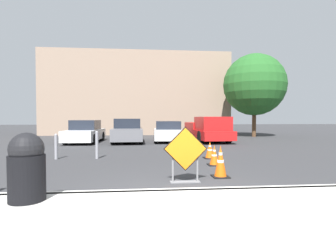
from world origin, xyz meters
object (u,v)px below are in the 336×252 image
Objects in this scene: traffic_cone_nearest at (220,162)px; parked_car_third at (168,132)px; traffic_cone_third at (210,150)px; bollard_nearest at (97,144)px; trash_bin at (27,167)px; pickup_truck at (208,130)px; traffic_cone_second at (214,156)px; parked_car_second at (127,131)px; parked_car_nearest at (85,132)px; bollard_second at (56,146)px; road_closed_sign at (185,153)px.

traffic_cone_nearest is 0.20× the size of parked_car_third.
traffic_cone_third is 4.26m from bollard_nearest.
traffic_cone_nearest is at bearing 27.28° from trash_bin.
pickup_truck reaches higher than trash_bin.
parked_car_third is at bearing 74.22° from trash_bin.
traffic_cone_nearest is 1.70m from traffic_cone_second.
parked_car_second is 6.92m from bollard_nearest.
traffic_cone_second is at bearing 126.72° from parked_car_nearest.
parked_car_nearest is (-5.63, 10.27, 0.23)m from traffic_cone_nearest.
parked_car_third is 7.79m from bollard_nearest.
traffic_cone_nearest is 10.57m from pickup_truck.
parked_car_nearest is 7.11m from bollard_nearest.
parked_car_third is at bearing 92.11° from traffic_cone_nearest.
pickup_truck is at bearing 77.68° from traffic_cone_nearest.
trash_bin is (-0.91, -12.33, 0.02)m from parked_car_second.
bollard_second reaches higher than traffic_cone_nearest.
pickup_truck is (7.88, 0.05, 0.09)m from parked_car_nearest.
parked_car_nearest reaches higher than traffic_cone_nearest.
traffic_cone_second is 9.25m from parked_car_second.
parked_car_nearest is at bearing 130.71° from traffic_cone_third.
parked_car_third is at bearing 55.61° from bollard_second.
parked_car_second is 4.01× the size of trash_bin.
traffic_cone_third is at bearing -3.03° from bollard_second.
bollard_second is at bearing 146.62° from traffic_cone_nearest.
bollard_nearest is (-4.25, 0.30, 0.24)m from traffic_cone_third.
parked_car_second reaches higher than road_closed_sign.
bollard_nearest is 1.09× the size of bollard_second.
traffic_cone_second is 1.47m from traffic_cone_third.
road_closed_sign reaches higher than traffic_cone_nearest.
trash_bin is 5.45m from bollard_nearest.
trash_bin is (-4.44, -5.14, 0.41)m from traffic_cone_third.
pickup_truck is at bearing 63.45° from trash_bin.
bollard_second is at bearing 39.32° from pickup_truck.
traffic_cone_nearest is 10.74m from parked_car_second.
bollard_second is (-1.29, 5.45, -0.21)m from trash_bin.
traffic_cone_nearest is 0.19× the size of parked_car_nearest.
parked_car_third is 12.97m from trash_bin.
traffic_cone_second is at bearing 73.81° from pickup_truck.
parked_car_nearest is (-5.92, 8.60, 0.32)m from traffic_cone_second.
traffic_cone_nearest reaches higher than traffic_cone_second.
bollard_nearest is at bearing 87.98° from trash_bin.
traffic_cone_second is 10.45m from parked_car_nearest.
bollard_nearest is at bearing 137.35° from traffic_cone_nearest.
traffic_cone_third is at bearing 81.11° from traffic_cone_second.
trash_bin reaches higher than traffic_cone_second.
parked_car_nearest is 4.67× the size of bollard_second.
parked_car_third is (-0.91, 7.34, 0.32)m from traffic_cone_third.
traffic_cone_third is 7.42m from pickup_truck.
road_closed_sign is 1.60× the size of traffic_cone_nearest.
traffic_cone_second is 0.11× the size of pickup_truck.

